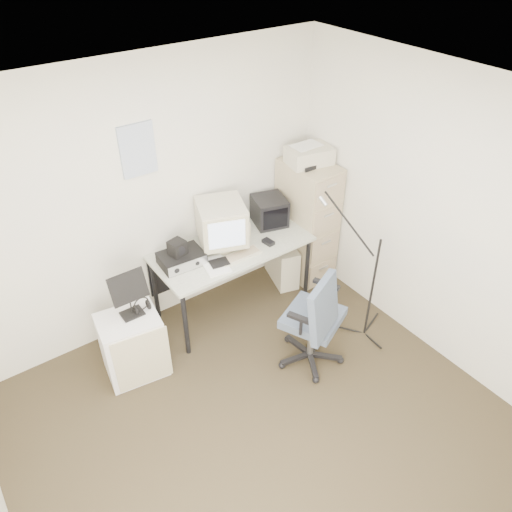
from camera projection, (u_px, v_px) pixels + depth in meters
floor at (270, 438)px, 3.87m from camera, size 3.60×3.60×0.01m
ceiling at (278, 129)px, 2.40m from camera, size 3.60×3.60×0.01m
wall_back at (147, 203)px, 4.31m from camera, size 3.60×0.02×2.50m
wall_right at (452, 229)px, 3.98m from camera, size 0.02×3.60×2.50m
wall_calendar at (138, 150)px, 4.00m from camera, size 0.30×0.02×0.44m
filing_cabinet at (306, 221)px, 5.20m from camera, size 0.40×0.60×1.30m
printer at (309, 155)px, 4.79m from camera, size 0.47×0.37×0.16m
desk at (233, 277)px, 4.90m from camera, size 1.50×0.70×0.73m
crt_monitor at (221, 226)px, 4.56m from camera, size 0.54×0.55×0.46m
crt_tv at (269, 211)px, 4.95m from camera, size 0.38×0.39×0.28m
desk_speaker at (245, 229)px, 4.80m from camera, size 0.10×0.10×0.16m
keyboard at (240, 256)px, 4.54m from camera, size 0.41×0.15×0.02m
mouse at (268, 242)px, 4.72m from camera, size 0.08×0.12×0.03m
radio_receiver at (181, 258)px, 4.44m from camera, size 0.40×0.30×0.11m
radio_speaker at (177, 248)px, 4.37m from camera, size 0.16×0.15×0.13m
papers at (216, 266)px, 4.43m from camera, size 0.26×0.32×0.02m
pc_tower at (282, 262)px, 5.34m from camera, size 0.34×0.52×0.45m
office_chair at (313, 316)px, 4.23m from camera, size 0.79×0.79×1.04m
side_cart at (133, 345)px, 4.24m from camera, size 0.54×0.46×0.61m
music_stand at (128, 294)px, 3.98m from camera, size 0.33×0.24×0.44m
headphones at (142, 306)px, 4.12m from camera, size 0.19×0.19×0.03m
mic_stand at (375, 275)px, 4.38m from camera, size 0.02×0.02×1.41m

